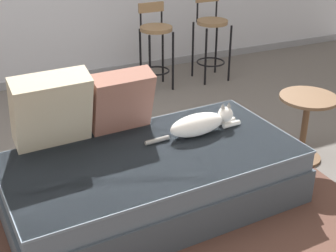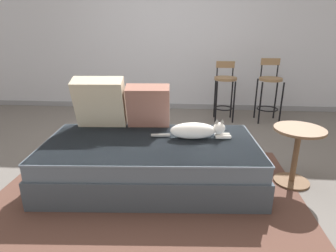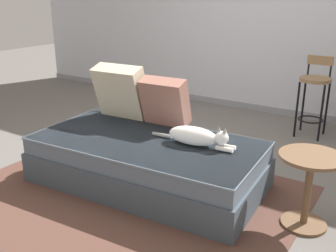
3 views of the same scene
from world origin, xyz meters
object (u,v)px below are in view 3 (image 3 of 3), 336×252
(throw_pillow_middle, at_px, (165,102))
(bar_stool_near_window, at_px, (315,89))
(cat, at_px, (197,136))
(side_table, at_px, (309,180))
(couch, at_px, (147,161))
(throw_pillow_corner, at_px, (121,91))

(throw_pillow_middle, relative_size, bar_stool_near_window, 0.50)
(cat, distance_m, bar_stool_near_window, 1.93)
(throw_pillow_middle, relative_size, side_table, 0.84)
(couch, relative_size, throw_pillow_middle, 4.41)
(cat, bearing_deg, bar_stool_near_window, 76.06)
(couch, relative_size, bar_stool_near_window, 2.22)
(couch, height_order, side_table, side_table)
(bar_stool_near_window, bearing_deg, cat, -103.94)
(throw_pillow_corner, height_order, side_table, throw_pillow_corner)
(throw_pillow_corner, bearing_deg, cat, -14.01)
(couch, bearing_deg, side_table, 3.60)
(bar_stool_near_window, distance_m, side_table, 1.97)
(throw_pillow_corner, relative_size, bar_stool_near_window, 0.58)
(throw_pillow_middle, bearing_deg, bar_stool_near_window, 59.39)
(throw_pillow_middle, height_order, cat, throw_pillow_middle)
(throw_pillow_middle, distance_m, cat, 0.58)
(throw_pillow_middle, xyz_separation_m, bar_stool_near_window, (0.95, 1.60, -0.09))
(throw_pillow_middle, bearing_deg, side_table, -12.55)
(throw_pillow_middle, bearing_deg, couch, -79.43)
(couch, relative_size, throw_pillow_corner, 3.80)
(side_table, bearing_deg, couch, -176.40)
(throw_pillow_corner, distance_m, side_table, 1.92)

